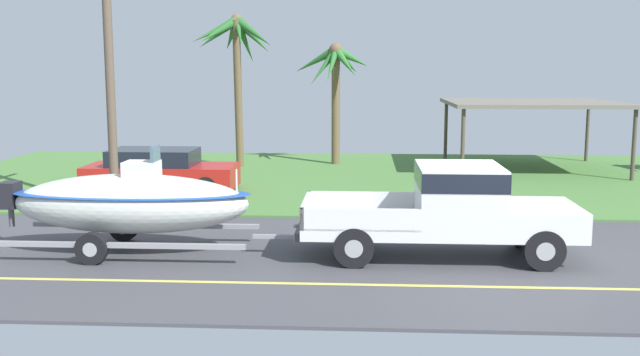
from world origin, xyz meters
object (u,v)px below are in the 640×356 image
Objects in this scene: pickup_truck_towing at (457,207)px; palm_tree_near_left at (335,71)px; carport_awning at (532,104)px; parked_sedan_near at (160,172)px; palm_tree_near_right at (237,44)px; boat_on_trailer at (130,203)px; utility_pole at (109,47)px.

palm_tree_near_left is (-3.06, 14.23, 2.69)m from pickup_truck_towing.
pickup_truck_towing is 0.93× the size of carport_awning.
palm_tree_near_left reaches higher than pickup_truck_towing.
parked_sedan_near is 7.15m from palm_tree_near_right.
palm_tree_near_left is at bearing 75.15° from boat_on_trailer.
pickup_truck_towing is 10.27m from utility_pole.
palm_tree_near_right is (-11.17, -0.06, 2.25)m from carport_awning.
utility_pole is at bearing -97.67° from parked_sedan_near.
palm_tree_near_left is at bearing 52.91° from parked_sedan_near.
palm_tree_near_right is (-6.76, 12.99, 3.71)m from pickup_truck_towing.
palm_tree_near_right reaches higher than pickup_truck_towing.
pickup_truck_towing is 1.25× the size of parked_sedan_near.
utility_pole reaches higher than pickup_truck_towing.
boat_on_trailer is at bearing 180.00° from pickup_truck_towing.
boat_on_trailer is 1.00× the size of carport_awning.
palm_tree_near_right is at bearing 117.50° from pickup_truck_towing.
pickup_truck_towing is at bearing 0.00° from boat_on_trailer.
palm_tree_near_left is at bearing 102.14° from pickup_truck_towing.
palm_tree_near_left is (-7.47, 1.19, 1.23)m from carport_awning.
carport_awning is 1.07× the size of palm_tree_near_right.
pickup_truck_towing is 0.93× the size of boat_on_trailer.
palm_tree_near_right is (1.52, 5.66, 4.10)m from parked_sedan_near.
boat_on_trailer is at bearing -104.85° from palm_tree_near_left.
parked_sedan_near is 4.82m from utility_pole.
pickup_truck_towing is 11.07m from parked_sedan_near.
parked_sedan_near is 0.79× the size of palm_tree_near_right.
boat_on_trailer is 5.78m from utility_pole.
utility_pole is (-1.85, 4.33, 3.36)m from boat_on_trailer.
palm_tree_near_right is at bearing 77.48° from utility_pole.
boat_on_trailer is 13.51m from palm_tree_near_right.
pickup_truck_towing is 0.99× the size of palm_tree_near_right.
palm_tree_near_left is at bearing 60.41° from utility_pole.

